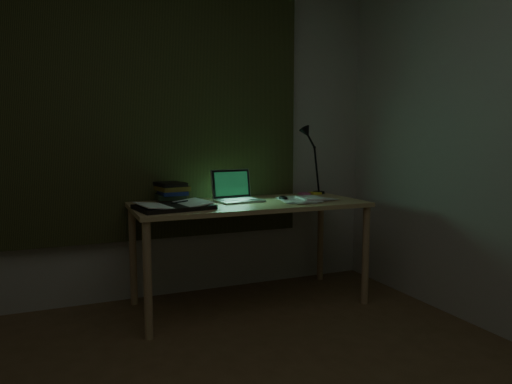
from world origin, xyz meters
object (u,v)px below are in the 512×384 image
open_textbook (174,206)px  loose_papers (302,199)px  laptop (239,186)px  desk (249,254)px  book_stack (171,192)px  desk_lamp (319,162)px

open_textbook → loose_papers: 0.95m
laptop → loose_papers: 0.47m
desk → book_stack: 0.70m
laptop → desk_lamp: (0.78, 0.23, 0.14)m
desk → book_stack: (-0.51, 0.19, 0.44)m
book_stack → desk_lamp: 1.25m
loose_papers → desk: bearing=172.4°
laptop → loose_papers: size_ratio=0.96×
desk_lamp → laptop: bearing=-172.9°
book_stack → desk_lamp: (1.23, 0.09, 0.18)m
desk_lamp → book_stack: bearing=175.0°
book_stack → desk: bearing=-21.0°
laptop → desk: bearing=-55.0°
desk_lamp → desk: bearing=-167.8°
book_stack → loose_papers: bearing=-15.4°
desk → desk_lamp: (0.72, 0.28, 0.62)m
desk_lamp → loose_papers: bearing=-143.9°
laptop → desk_lamp: desk_lamp is taller
desk → desk_lamp: bearing=21.3°
laptop → loose_papers: (0.45, -0.11, -0.10)m
book_stack → desk_lamp: desk_lamp is taller
laptop → book_stack: bearing=154.6°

